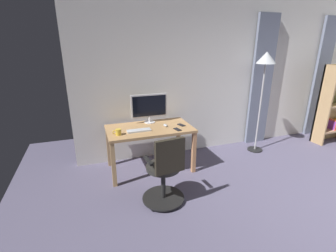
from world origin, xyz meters
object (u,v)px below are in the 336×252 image
Objects in this scene: desk at (150,133)px; mug_tea at (118,132)px; cell_phone_face_up at (181,125)px; bookshelf at (335,104)px; cell_phone_by_monitor at (177,129)px; office_chair at (165,173)px; computer_mouse at (165,125)px; floor_lamp at (265,68)px; computer_monitor at (149,107)px; computer_keyboard at (139,130)px.

desk is 0.56m from mug_tea.
bookshelf reaches higher than cell_phone_face_up.
office_chair is at bearing 45.13° from cell_phone_by_monitor.
cell_phone_face_up is (-0.26, 0.03, -0.01)m from computer_mouse.
desk is at bearing 0.95° from floor_lamp.
office_chair is at bearing 38.97° from cell_phone_face_up.
cell_phone_face_up is at bearing 51.06° from office_chair.
desk is at bearing -45.17° from cell_phone_by_monitor.
computer_monitor is 2.16m from floor_lamp.
office_chair reaches higher than cell_phone_by_monitor.
computer_keyboard is at bearing 0.85° from bookshelf.
mug_tea reaches higher than computer_keyboard.
cell_phone_by_monitor is at bearing 8.90° from floor_lamp.
cell_phone_by_monitor reaches higher than desk.
mug_tea is 4.50m from bookshelf.
cell_phone_by_monitor is 1.15× the size of mug_tea.
office_chair reaches higher than desk.
floor_lamp reaches higher than computer_keyboard.
computer_monitor is 1.69× the size of computer_keyboard.
floor_lamp is at bearing 173.87° from computer_monitor.
office_chair reaches higher than cell_phone_face_up.
office_chair is 1.03m from computer_mouse.
computer_mouse reaches higher than desk.
cell_phone_by_monitor is (-0.38, 0.24, 0.10)m from desk.
floor_lamp reaches higher than mug_tea.
computer_keyboard is at bearing 54.25° from computer_monitor.
mug_tea is at bearing -17.54° from cell_phone_by_monitor.
computer_monitor is 0.65m from cell_phone_by_monitor.
cell_phone_by_monitor and cell_phone_face_up have the same top height.
desk is 0.83× the size of bookshelf.
desk is 3.98m from bookshelf.
mug_tea is (0.52, 0.17, 0.14)m from desk.
computer_keyboard is 3.62× the size of computer_mouse.
floor_lamp reaches higher than computer_monitor.
cell_phone_face_up is at bearing 173.34° from desk.
mug_tea is at bearing 18.33° from desk.
computer_monitor is 4.25× the size of cell_phone_by_monitor.
bookshelf reaches higher than desk.
computer_keyboard is 2.88× the size of mug_tea.
cell_phone_face_up reaches higher than desk.
office_chair reaches higher than mug_tea.
computer_mouse is at bearing 173.45° from desk.
office_chair is at bearing 71.18° from computer_mouse.
cell_phone_by_monitor is 3.60m from bookshelf.
bookshelf is at bearing 179.26° from desk.
computer_keyboard is at bearing 10.50° from computer_mouse.
computer_monitor is 4.87× the size of mug_tea.
office_chair is 2.68m from floor_lamp.
cell_phone_face_up is (-0.52, 0.06, 0.10)m from desk.
bookshelf reaches higher than computer_keyboard.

